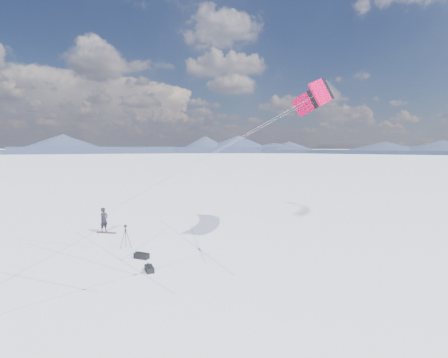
% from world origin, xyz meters
% --- Properties ---
extents(ground, '(1800.00, 1800.00, 0.00)m').
position_xyz_m(ground, '(0.00, 0.00, 0.00)').
color(ground, white).
extents(horizon_hills, '(704.84, 706.81, 8.02)m').
position_xyz_m(horizon_hills, '(0.00, 0.00, 3.11)').
color(horizon_hills, '#191D38').
rests_on(horizon_hills, ground).
extents(snow_tracks, '(17.62, 14.39, 0.01)m').
position_xyz_m(snow_tracks, '(-0.56, -0.72, 0.00)').
color(snow_tracks, '#ABB7D3').
rests_on(snow_tracks, ground).
extents(snowkiter, '(0.60, 0.76, 1.84)m').
position_xyz_m(snowkiter, '(-1.90, 4.58, 0.00)').
color(snowkiter, black).
rests_on(snowkiter, ground).
extents(snowboard, '(1.50, 0.29, 0.04)m').
position_xyz_m(snowboard, '(-1.60, 4.36, 0.02)').
color(snowboard, maroon).
rests_on(snowboard, ground).
extents(tripod, '(0.65, 0.72, 1.46)m').
position_xyz_m(tripod, '(1.48, 1.38, 0.94)').
color(tripod, black).
rests_on(tripod, ground).
extents(gear_bag_a, '(0.89, 0.54, 0.37)m').
position_xyz_m(gear_bag_a, '(3.30, -0.29, 0.16)').
color(gear_bag_a, black).
rests_on(gear_bag_a, ground).
extents(gear_bag_b, '(0.73, 0.82, 0.34)m').
position_xyz_m(gear_bag_b, '(4.51, -2.02, 0.15)').
color(gear_bag_b, black).
rests_on(gear_bag_b, ground).
extents(power_kite, '(16.50, 6.96, 9.42)m').
position_xyz_m(power_kite, '(13.25, 6.36, 9.76)').
color(power_kite, '#B10332').
rests_on(power_kite, ground).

